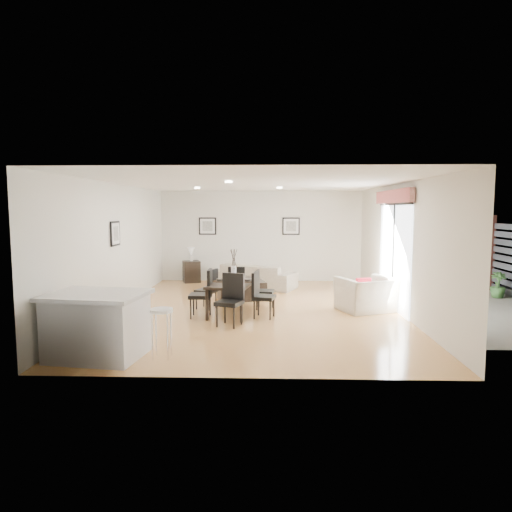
{
  "coord_description": "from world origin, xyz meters",
  "views": [
    {
      "loc": [
        0.29,
        -9.65,
        2.17
      ],
      "look_at": [
        -0.03,
        0.4,
        1.12
      ],
      "focal_mm": 32.0,
      "sensor_mm": 36.0,
      "label": 1
    }
  ],
  "objects_px": {
    "sofa": "(255,276)",
    "dining_table": "(234,285)",
    "dining_chair_efar": "(261,287)",
    "kitchen_island": "(97,325)",
    "armchair": "(367,295)",
    "dining_chair_foot": "(237,283)",
    "dining_chair_head": "(231,296)",
    "bar_stool": "(161,316)",
    "dining_chair_wnear": "(205,291)",
    "dining_chair_enear": "(260,292)",
    "coffee_table": "(242,291)",
    "dining_chair_wfar": "(209,287)",
    "side_table": "(191,272)"
  },
  "relations": [
    {
      "from": "bar_stool",
      "to": "dining_chair_enear",
      "type": "bearing_deg",
      "value": 61.48
    },
    {
      "from": "armchair",
      "to": "dining_chair_efar",
      "type": "relative_size",
      "value": 1.31
    },
    {
      "from": "dining_chair_foot",
      "to": "kitchen_island",
      "type": "distance_m",
      "value": 4.28
    },
    {
      "from": "bar_stool",
      "to": "coffee_table",
      "type": "bearing_deg",
      "value": 78.39
    },
    {
      "from": "dining_chair_wfar",
      "to": "dining_chair_foot",
      "type": "bearing_deg",
      "value": 159.96
    },
    {
      "from": "dining_chair_foot",
      "to": "side_table",
      "type": "xyz_separation_m",
      "value": [
        -1.58,
        2.99,
        -0.16
      ]
    },
    {
      "from": "dining_chair_foot",
      "to": "kitchen_island",
      "type": "xyz_separation_m",
      "value": [
        -1.76,
        -3.9,
        0.0
      ]
    },
    {
      "from": "dining_chair_wnear",
      "to": "dining_chair_efar",
      "type": "bearing_deg",
      "value": 125.38
    },
    {
      "from": "sofa",
      "to": "dining_chair_wnear",
      "type": "bearing_deg",
      "value": 98.93
    },
    {
      "from": "dining_chair_foot",
      "to": "dining_chair_wfar",
      "type": "bearing_deg",
      "value": 50.74
    },
    {
      "from": "dining_chair_wfar",
      "to": "coffee_table",
      "type": "relative_size",
      "value": 0.8
    },
    {
      "from": "sofa",
      "to": "coffee_table",
      "type": "bearing_deg",
      "value": 104.49
    },
    {
      "from": "armchair",
      "to": "bar_stool",
      "type": "xyz_separation_m",
      "value": [
        -3.63,
        -3.16,
        0.26
      ]
    },
    {
      "from": "dining_table",
      "to": "dining_chair_head",
      "type": "bearing_deg",
      "value": -77.99
    },
    {
      "from": "sofa",
      "to": "dining_chair_wnear",
      "type": "xyz_separation_m",
      "value": [
        -0.88,
        -3.49,
        0.21
      ]
    },
    {
      "from": "dining_chair_efar",
      "to": "kitchen_island",
      "type": "relative_size",
      "value": 0.57
    },
    {
      "from": "dining_chair_head",
      "to": "dining_chair_foot",
      "type": "relative_size",
      "value": 1.13
    },
    {
      "from": "armchair",
      "to": "dining_chair_head",
      "type": "bearing_deg",
      "value": 1.72
    },
    {
      "from": "dining_chair_foot",
      "to": "dining_chair_enear",
      "type": "bearing_deg",
      "value": 115.51
    },
    {
      "from": "dining_table",
      "to": "dining_chair_efar",
      "type": "bearing_deg",
      "value": 46.23
    },
    {
      "from": "dining_chair_head",
      "to": "dining_chair_wfar",
      "type": "bearing_deg",
      "value": 133.6
    },
    {
      "from": "dining_chair_wfar",
      "to": "bar_stool",
      "type": "bearing_deg",
      "value": 18.0
    },
    {
      "from": "sofa",
      "to": "coffee_table",
      "type": "height_order",
      "value": "sofa"
    },
    {
      "from": "sofa",
      "to": "dining_table",
      "type": "height_order",
      "value": "dining_table"
    },
    {
      "from": "dining_chair_enear",
      "to": "armchair",
      "type": "bearing_deg",
      "value": -61.04
    },
    {
      "from": "dining_chair_wnear",
      "to": "dining_chair_foot",
      "type": "bearing_deg",
      "value": 157.96
    },
    {
      "from": "side_table",
      "to": "bar_stool",
      "type": "relative_size",
      "value": 0.87
    },
    {
      "from": "dining_chair_efar",
      "to": "kitchen_island",
      "type": "height_order",
      "value": "kitchen_island"
    },
    {
      "from": "sofa",
      "to": "dining_table",
      "type": "relative_size",
      "value": 1.32
    },
    {
      "from": "dining_chair_enear",
      "to": "dining_chair_head",
      "type": "relative_size",
      "value": 0.95
    },
    {
      "from": "coffee_table",
      "to": "dining_chair_efar",
      "type": "bearing_deg",
      "value": -79.3
    },
    {
      "from": "dining_chair_wnear",
      "to": "dining_chair_foot",
      "type": "xyz_separation_m",
      "value": [
        0.55,
        1.39,
        -0.06
      ]
    },
    {
      "from": "sofa",
      "to": "dining_chair_head",
      "type": "height_order",
      "value": "dining_chair_head"
    },
    {
      "from": "dining_chair_efar",
      "to": "dining_chair_foot",
      "type": "height_order",
      "value": "dining_chair_foot"
    },
    {
      "from": "dining_chair_efar",
      "to": "dining_chair_foot",
      "type": "distance_m",
      "value": 0.81
    },
    {
      "from": "armchair",
      "to": "dining_chair_foot",
      "type": "relative_size",
      "value": 1.29
    },
    {
      "from": "dining_chair_wfar",
      "to": "kitchen_island",
      "type": "bearing_deg",
      "value": 2.33
    },
    {
      "from": "kitchen_island",
      "to": "bar_stool",
      "type": "distance_m",
      "value": 0.96
    },
    {
      "from": "dining_chair_wfar",
      "to": "side_table",
      "type": "xyz_separation_m",
      "value": [
        -1.01,
        3.6,
        -0.17
      ]
    },
    {
      "from": "armchair",
      "to": "dining_chair_enear",
      "type": "bearing_deg",
      "value": -6.57
    },
    {
      "from": "kitchen_island",
      "to": "coffee_table",
      "type": "bearing_deg",
      "value": 74.68
    },
    {
      "from": "dining_table",
      "to": "dining_chair_efar",
      "type": "distance_m",
      "value": 0.71
    },
    {
      "from": "dining_chair_wfar",
      "to": "kitchen_island",
      "type": "height_order",
      "value": "kitchen_island"
    },
    {
      "from": "dining_chair_wnear",
      "to": "bar_stool",
      "type": "height_order",
      "value": "dining_chair_wnear"
    },
    {
      "from": "dining_chair_foot",
      "to": "bar_stool",
      "type": "bearing_deg",
      "value": 81.34
    },
    {
      "from": "kitchen_island",
      "to": "bar_stool",
      "type": "relative_size",
      "value": 2.05
    },
    {
      "from": "dining_chair_head",
      "to": "kitchen_island",
      "type": "height_order",
      "value": "dining_chair_head"
    },
    {
      "from": "sofa",
      "to": "coffee_table",
      "type": "relative_size",
      "value": 2.05
    },
    {
      "from": "armchair",
      "to": "kitchen_island",
      "type": "relative_size",
      "value": 0.74
    },
    {
      "from": "dining_chair_wnear",
      "to": "dining_chair_foot",
      "type": "distance_m",
      "value": 1.49
    }
  ]
}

